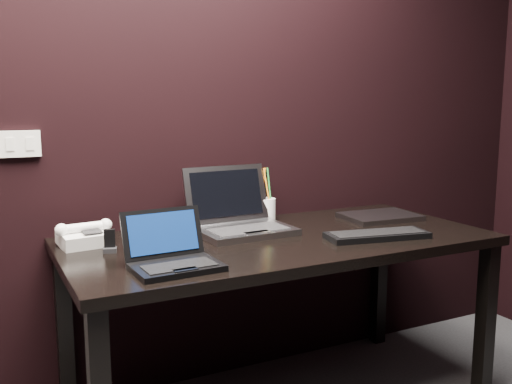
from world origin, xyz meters
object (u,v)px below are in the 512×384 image
netbook (173,257)px  silver_laptop (240,220)px  desk_phone (84,236)px  closed_laptop (380,217)px  mobile_phone (110,244)px  pen_cup (266,209)px  ext_keyboard (377,235)px  desk (280,256)px

netbook → silver_laptop: bearing=41.4°
desk_phone → closed_laptop: bearing=-4.7°
mobile_phone → pen_cup: size_ratio=0.34×
silver_laptop → ext_keyboard: (0.44, -0.35, -0.04)m
silver_laptop → closed_laptop: (0.69, -0.05, -0.04)m
closed_laptop → silver_laptop: bearing=175.5°
closed_laptop → desk_phone: bearing=175.3°
desk_phone → mobile_phone: (0.07, -0.13, -0.01)m
ext_keyboard → desk_phone: desk_phone is taller
ext_keyboard → mobile_phone: bearing=164.9°
mobile_phone → pen_cup: 0.79m
mobile_phone → ext_keyboard: bearing=-15.1°
netbook → silver_laptop: (0.41, 0.37, 0.01)m
silver_laptop → mobile_phone: size_ratio=4.77×
silver_laptop → closed_laptop: 0.70m
desk_phone → ext_keyboard: bearing=-20.6°
desk_phone → pen_cup: bearing=6.2°
netbook → closed_laptop: 1.15m
desk → netbook: 0.57m
netbook → ext_keyboard: (0.86, 0.02, -0.02)m
silver_laptop → pen_cup: bearing=35.6°
ext_keyboard → mobile_phone: mobile_phone is taller
netbook → pen_cup: (0.62, 0.51, 0.02)m
mobile_phone → silver_laptop: bearing=7.9°
desk → mobile_phone: bearing=173.4°
pen_cup → silver_laptop: bearing=-144.4°
netbook → silver_laptop: 0.55m
ext_keyboard → pen_cup: 0.55m
closed_laptop → netbook: bearing=-164.3°
silver_laptop → desk_phone: silver_laptop is taller
ext_keyboard → desk_phone: size_ratio=1.98×
mobile_phone → desk: bearing=-6.6°
netbook → mobile_phone: (-0.14, 0.29, -0.01)m
desk → silver_laptop: silver_laptop is taller
desk → silver_laptop: 0.23m
mobile_phone → desk_phone: bearing=117.1°
desk → ext_keyboard: bearing=-29.7°
netbook → mobile_phone: size_ratio=3.51×
desk → pen_cup: (0.10, 0.30, 0.13)m
mobile_phone → netbook: bearing=-63.8°
netbook → desk_phone: 0.47m
closed_laptop → mobile_phone: size_ratio=4.25×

